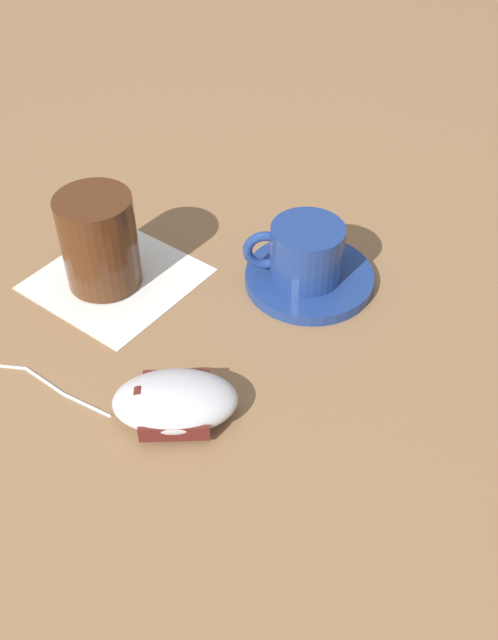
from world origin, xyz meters
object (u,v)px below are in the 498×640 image
saucer (309,278)px  coffee_cup (304,252)px  drinking_glass (99,241)px  computer_mouse (175,401)px

saucer → coffee_cup: size_ratio=1.38×
coffee_cup → drinking_glass: bearing=-65.8°
saucer → coffee_cup: 0.04m
coffee_cup → computer_mouse: coffee_cup is taller
computer_mouse → coffee_cup: bearing=171.0°
computer_mouse → drinking_glass: size_ratio=1.26×
saucer → drinking_glass: 0.22m
computer_mouse → saucer: bearing=169.7°
coffee_cup → computer_mouse: size_ratio=0.77×
computer_mouse → drinking_glass: bearing=-128.8°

